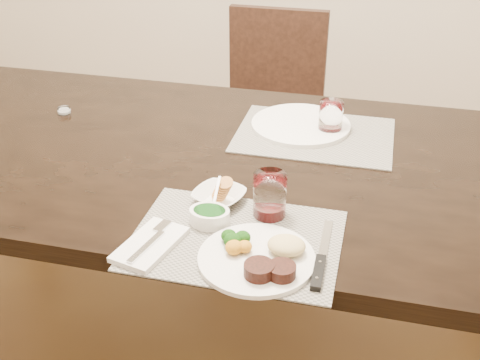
% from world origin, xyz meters
% --- Properties ---
extents(ground_plane, '(4.50, 4.50, 0.00)m').
position_xyz_m(ground_plane, '(0.00, 0.00, 0.00)').
color(ground_plane, '#422815').
rests_on(ground_plane, ground).
extents(dining_table, '(2.00, 1.00, 0.75)m').
position_xyz_m(dining_table, '(0.00, 0.00, 0.67)').
color(dining_table, black).
rests_on(dining_table, ground).
extents(chair_far, '(0.42, 0.42, 0.90)m').
position_xyz_m(chair_far, '(0.00, 0.93, 0.50)').
color(chair_far, black).
rests_on(chair_far, ground).
extents(placemat_near, '(0.46, 0.34, 0.00)m').
position_xyz_m(placemat_near, '(0.18, -0.38, 0.75)').
color(placemat_near, gray).
rests_on(placemat_near, dining_table).
extents(placemat_far, '(0.46, 0.34, 0.00)m').
position_xyz_m(placemat_far, '(0.27, 0.19, 0.75)').
color(placemat_far, gray).
rests_on(placemat_far, dining_table).
extents(dinner_plate, '(0.25, 0.25, 0.04)m').
position_xyz_m(dinner_plate, '(0.25, -0.45, 0.77)').
color(dinner_plate, silver).
rests_on(dinner_plate, placemat_near).
extents(napkin_fork, '(0.13, 0.19, 0.02)m').
position_xyz_m(napkin_fork, '(0.00, -0.46, 0.76)').
color(napkin_fork, silver).
rests_on(napkin_fork, placemat_near).
extents(steak_knife, '(0.02, 0.25, 0.01)m').
position_xyz_m(steak_knife, '(0.37, -0.43, 0.76)').
color(steak_knife, silver).
rests_on(steak_knife, placemat_near).
extents(cracker_bowl, '(0.15, 0.15, 0.05)m').
position_xyz_m(cracker_bowl, '(0.10, -0.24, 0.77)').
color(cracker_bowl, silver).
rests_on(cracker_bowl, placemat_near).
extents(sauce_ramekin, '(0.09, 0.14, 0.07)m').
position_xyz_m(sauce_ramekin, '(0.10, -0.34, 0.77)').
color(sauce_ramekin, silver).
rests_on(sauce_ramekin, placemat_near).
extents(wine_glass_near, '(0.08, 0.08, 0.11)m').
position_xyz_m(wine_glass_near, '(0.23, -0.27, 0.80)').
color(wine_glass_near, white).
rests_on(wine_glass_near, placemat_near).
extents(far_plate, '(0.30, 0.30, 0.01)m').
position_xyz_m(far_plate, '(0.22, 0.23, 0.76)').
color(far_plate, silver).
rests_on(far_plate, placemat_far).
extents(wine_glass_far, '(0.07, 0.07, 0.10)m').
position_xyz_m(wine_glass_far, '(0.31, 0.21, 0.80)').
color(wine_glass_far, white).
rests_on(wine_glass_far, placemat_far).
extents(salt_cellar, '(0.04, 0.04, 0.02)m').
position_xyz_m(salt_cellar, '(-0.53, 0.15, 0.76)').
color(salt_cellar, white).
rests_on(salt_cellar, dining_table).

